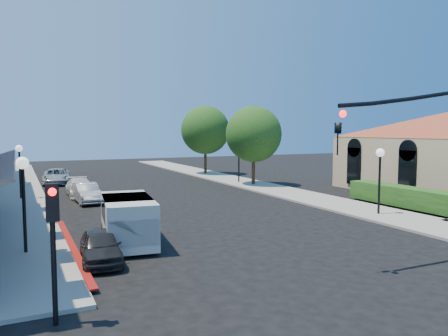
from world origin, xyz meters
name	(u,v)px	position (x,y,z in m)	size (l,w,h in m)	color
ground	(365,292)	(0.00, 0.00, 0.00)	(120.00, 120.00, 0.00)	black
sidewalk_left	(17,190)	(-8.75, 27.00, 0.06)	(3.50, 50.00, 0.12)	gray
sidewalk_right	(226,179)	(8.75, 27.00, 0.06)	(3.50, 50.00, 0.12)	gray
curb_red_strip	(73,250)	(-6.90, 8.00, 0.00)	(0.25, 10.00, 0.06)	maroon
hedge	(407,208)	(11.70, 9.00, 0.00)	(1.40, 8.00, 1.10)	#1C4413
street_tree_a	(254,134)	(8.80, 22.00, 4.19)	(4.56, 4.56, 6.48)	#372316
street_tree_b	(205,130)	(8.80, 32.00, 4.54)	(4.94, 4.94, 7.02)	#372316
secondary_signal	(53,227)	(-8.00, 1.41, 2.32)	(0.28, 0.42, 3.32)	black
lamppost_left_near	(23,180)	(-8.50, 8.00, 2.74)	(0.44, 0.44, 3.57)	black
lamppost_left_far	(19,158)	(-8.50, 22.00, 2.74)	(0.44, 0.44, 3.57)	black
lamppost_right_near	(380,164)	(8.50, 8.00, 2.74)	(0.44, 0.44, 3.57)	black
lamppost_right_far	(239,151)	(8.50, 24.00, 2.74)	(0.44, 0.44, 3.57)	black
white_van	(128,218)	(-4.81, 7.86, 1.08)	(2.34, 4.42, 1.87)	silver
parked_car_a	(100,246)	(-6.20, 6.00, 0.56)	(1.31, 3.26, 1.11)	black
parked_car_b	(87,193)	(-4.80, 19.00, 0.62)	(1.30, 3.74, 1.23)	#A0A3A5
parked_car_c	(80,187)	(-4.80, 22.00, 0.60)	(1.69, 4.16, 1.21)	silver
parked_car_d	(56,176)	(-5.69, 29.98, 0.65)	(2.16, 4.68, 1.30)	#AEB2B4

